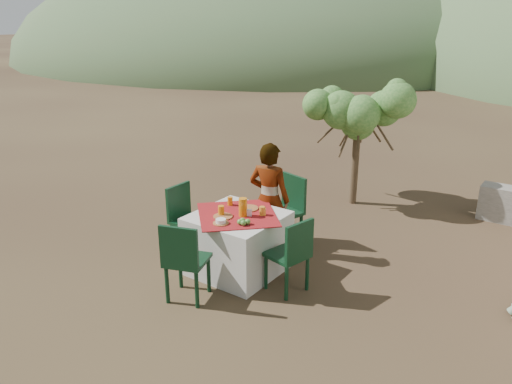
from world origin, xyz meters
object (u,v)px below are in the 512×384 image
shrub_tree (363,118)px  chair_left (185,216)px  chair_right (292,253)px  chair_far (287,207)px  chair_near (184,259)px  juice_pitcher (243,207)px  person (269,199)px  table (238,243)px

shrub_tree → chair_left: bearing=-109.7°
chair_right → shrub_tree: 3.37m
chair_far → chair_near: size_ratio=1.04×
shrub_tree → juice_pitcher: 3.17m
juice_pitcher → chair_near: bearing=-97.9°
chair_near → person: size_ratio=0.62×
chair_far → person: size_ratio=0.64×
table → shrub_tree: bearing=86.1°
shrub_tree → juice_pitcher: size_ratio=8.29×
chair_right → juice_pitcher: juice_pitcher is taller
chair_near → chair_left: chair_near is taller
juice_pitcher → shrub_tree: bearing=87.7°
chair_far → juice_pitcher: size_ratio=4.39×
table → chair_right: 0.84m
chair_far → chair_left: 1.40m
shrub_tree → table: bearing=-93.9°
juice_pitcher → table: bearing=179.2°
chair_far → chair_left: size_ratio=1.05×
shrub_tree → chair_near: bearing=-93.6°
table → shrub_tree: (0.21, 3.11, 1.09)m
chair_left → chair_right: bearing=-93.2°
chair_left → chair_near: bearing=-138.0°
chair_far → chair_right: 1.32m
chair_far → shrub_tree: (0.13, 2.08, 0.92)m
chair_right → person: bearing=-118.8°
chair_left → person: (0.93, 0.63, 0.25)m
chair_near → juice_pitcher: juice_pitcher is taller
chair_left → juice_pitcher: (0.98, -0.02, 0.35)m
chair_near → chair_left: size_ratio=1.02×
table → chair_right: bearing=-4.4°
chair_near → juice_pitcher: (0.13, 0.92, 0.35)m
chair_far → chair_near: (-0.12, -1.94, -0.02)m
table → chair_near: bearing=-92.4°
chair_right → chair_left: bearing=-79.7°
table → chair_near: chair_near is taller
chair_far → shrub_tree: shrub_tree is taller
chair_left → shrub_tree: size_ratio=0.50×
chair_far → shrub_tree: 2.28m
table → chair_left: size_ratio=1.39×
chair_right → person: 1.10m
chair_left → table: bearing=-91.7°
person → shrub_tree: shrub_tree is taller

